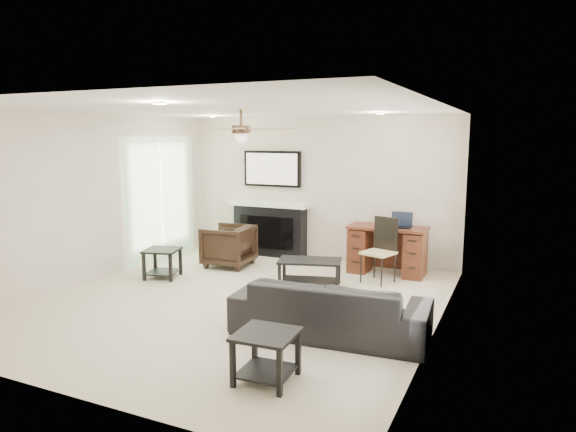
# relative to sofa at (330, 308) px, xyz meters

# --- Properties ---
(room_shell) EXTENTS (5.50, 5.54, 2.52)m
(room_shell) POSITION_rel_sofa_xyz_m (-1.28, 0.64, 1.37)
(room_shell) COLOR beige
(room_shell) RESTS_ON ground
(sofa) EXTENTS (2.18, 0.98, 0.62)m
(sofa) POSITION_rel_sofa_xyz_m (0.00, 0.00, 0.00)
(sofa) COLOR black
(sofa) RESTS_ON ground
(armchair) EXTENTS (0.82, 0.80, 0.69)m
(armchair) POSITION_rel_sofa_xyz_m (-2.60, 2.15, 0.04)
(armchair) COLOR black
(armchair) RESTS_ON ground
(coffee_table) EXTENTS (1.00, 0.73, 0.40)m
(coffee_table) POSITION_rel_sofa_xyz_m (-0.90, 1.60, -0.11)
(coffee_table) COLOR black
(coffee_table) RESTS_ON ground
(end_table_near) EXTENTS (0.55, 0.55, 0.45)m
(end_table_near) POSITION_rel_sofa_xyz_m (-0.15, -1.25, -0.09)
(end_table_near) COLOR black
(end_table_near) RESTS_ON ground
(end_table_left) EXTENTS (0.62, 0.62, 0.45)m
(end_table_left) POSITION_rel_sofa_xyz_m (-3.15, 1.10, -0.09)
(end_table_left) COLOR black
(end_table_left) RESTS_ON ground
(fireplace_unit) EXTENTS (1.52, 0.34, 1.91)m
(fireplace_unit) POSITION_rel_sofa_xyz_m (-2.33, 3.14, 0.64)
(fireplace_unit) COLOR black
(fireplace_unit) RESTS_ON ground
(desk) EXTENTS (1.22, 0.56, 0.76)m
(desk) POSITION_rel_sofa_xyz_m (-0.06, 2.79, 0.07)
(desk) COLOR #39170E
(desk) RESTS_ON ground
(desk_chair) EXTENTS (0.54, 0.55, 0.97)m
(desk_chair) POSITION_rel_sofa_xyz_m (-0.06, 2.24, 0.17)
(desk_chair) COLOR black
(desk_chair) RESTS_ON ground
(laptop) EXTENTS (0.33, 0.24, 0.23)m
(laptop) POSITION_rel_sofa_xyz_m (0.14, 2.77, 0.56)
(laptop) COLOR black
(laptop) RESTS_ON desk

